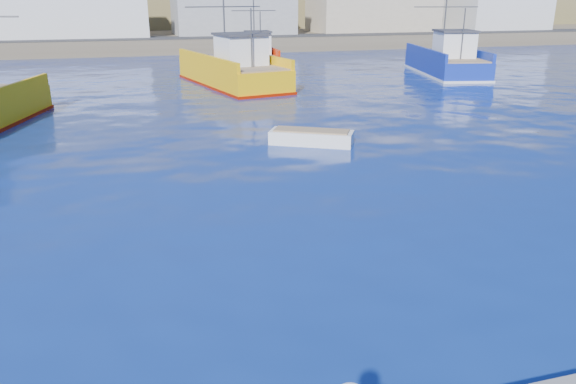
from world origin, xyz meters
The scene contains 5 objects.
ground centered at (0.00, 0.00, 0.00)m, with size 260.00×260.00×0.00m, color #08135F.
trawler_yellow_b centered at (3.45, 32.81, 1.11)m, with size 6.75×13.12×6.67m.
trawler_blue centered at (22.15, 34.01, 1.05)m, with size 6.44×12.16×6.55m.
boat_orange centered at (7.90, 44.25, 1.02)m, with size 4.23×8.20×6.05m.
skiff_mid centered at (3.42, 14.35, 0.26)m, with size 3.87×2.93×0.81m.
Camera 1 is at (-4.49, -9.04, 6.31)m, focal length 35.00 mm.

